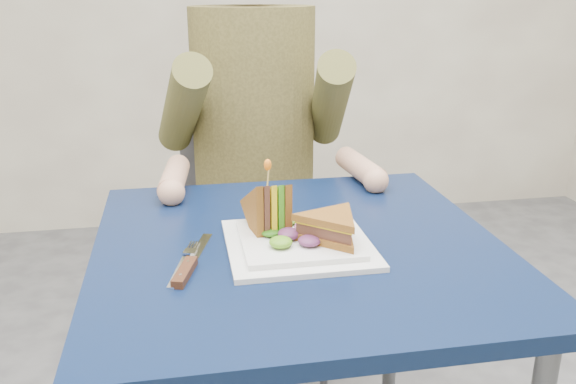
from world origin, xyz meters
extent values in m
cube|color=black|center=(0.00, 0.00, 0.71)|extent=(0.75, 0.75, 0.03)
cylinder|color=#595B5E|center=(-0.32, 0.32, 0.35)|extent=(0.04, 0.04, 0.70)
cylinder|color=#595B5E|center=(0.32, 0.32, 0.35)|extent=(0.04, 0.04, 0.70)
cube|color=#47474C|center=(0.00, 0.67, 0.45)|extent=(0.42, 0.40, 0.04)
cube|color=#47474C|center=(0.00, 0.85, 0.70)|extent=(0.42, 0.03, 0.46)
cylinder|color=#47474C|center=(-0.18, 0.50, 0.21)|extent=(0.02, 0.02, 0.43)
cylinder|color=#47474C|center=(0.18, 0.50, 0.21)|extent=(0.02, 0.02, 0.43)
cylinder|color=#47474C|center=(-0.18, 0.84, 0.21)|extent=(0.02, 0.02, 0.43)
cylinder|color=#47474C|center=(0.18, 0.84, 0.21)|extent=(0.02, 0.02, 0.43)
cylinder|color=#4F4823|center=(0.00, 0.65, 0.87)|extent=(0.34, 0.34, 0.52)
cylinder|color=brown|center=(-0.20, 0.56, 0.89)|extent=(0.15, 0.39, 0.31)
cylinder|color=tan|center=(-0.23, 0.36, 0.76)|extent=(0.08, 0.20, 0.06)
sphere|color=tan|center=(-0.23, 0.26, 0.76)|extent=(0.06, 0.06, 0.06)
cylinder|color=brown|center=(0.20, 0.56, 0.89)|extent=(0.15, 0.39, 0.31)
cylinder|color=tan|center=(0.23, 0.36, 0.76)|extent=(0.08, 0.20, 0.06)
sphere|color=tan|center=(0.23, 0.26, 0.76)|extent=(0.06, 0.06, 0.06)
cube|color=white|center=(0.00, -0.02, 0.73)|extent=(0.26, 0.26, 0.01)
cube|color=white|center=(0.00, -0.02, 0.74)|extent=(0.21, 0.21, 0.01)
cube|color=silver|center=(-0.22, -0.09, 0.73)|extent=(0.04, 0.12, 0.00)
cube|color=silver|center=(-0.20, -0.01, 0.73)|extent=(0.03, 0.03, 0.00)
cube|color=silver|center=(-0.20, 0.01, 0.73)|extent=(0.01, 0.03, 0.00)
cube|color=silver|center=(-0.20, 0.01, 0.73)|extent=(0.01, 0.03, 0.00)
cube|color=silver|center=(-0.19, 0.01, 0.73)|extent=(0.01, 0.03, 0.00)
cube|color=silver|center=(-0.19, 0.01, 0.73)|extent=(0.01, 0.03, 0.00)
cube|color=silver|center=(-0.18, 0.00, 0.73)|extent=(0.06, 0.14, 0.00)
cube|color=black|center=(-0.21, -0.10, 0.74)|extent=(0.05, 0.10, 0.01)
cylinder|color=silver|center=(-0.21, -0.08, 0.74)|extent=(0.01, 0.01, 0.00)
cylinder|color=silver|center=(-0.22, -0.12, 0.74)|extent=(0.01, 0.01, 0.00)
cylinder|color=tan|center=(-0.05, 0.03, 0.85)|extent=(0.01, 0.01, 0.06)
ellipsoid|color=orange|center=(-0.05, 0.03, 0.88)|extent=(0.01, 0.01, 0.02)
torus|color=#9E4C7A|center=(0.01, -0.01, 0.77)|extent=(0.04, 0.04, 0.02)
camera|label=1|loc=(-0.21, -1.02, 1.19)|focal=38.00mm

